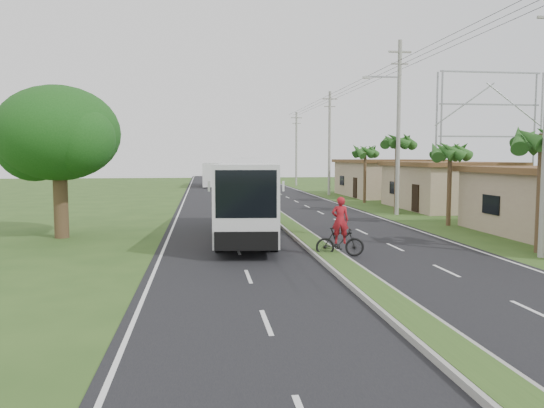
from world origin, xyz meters
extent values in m
plane|color=#2E4C1C|center=(0.00, 0.00, 0.00)|extent=(180.00, 180.00, 0.00)
cube|color=black|center=(0.00, 20.00, 0.01)|extent=(14.00, 160.00, 0.02)
cube|color=gray|center=(0.00, 20.00, 0.10)|extent=(1.20, 160.00, 0.17)
cube|color=#2E4C1C|center=(0.00, 20.00, 0.18)|extent=(0.95, 160.00, 0.02)
cube|color=silver|center=(-6.70, 20.00, 0.00)|extent=(0.12, 160.00, 0.01)
cube|color=silver|center=(6.70, 20.00, 0.00)|extent=(0.12, 160.00, 0.01)
cube|color=tan|center=(14.00, 22.00, 1.68)|extent=(7.00, 10.00, 3.35)
cube|color=#51331C|center=(14.00, 22.00, 3.51)|extent=(7.60, 10.60, 0.32)
cube|color=tan|center=(14.00, 36.00, 1.75)|extent=(8.00, 11.00, 3.50)
cube|color=#51331C|center=(14.00, 36.00, 3.66)|extent=(8.60, 11.60, 0.32)
cylinder|color=#473321|center=(9.00, 3.00, 2.50)|extent=(0.26, 0.26, 5.00)
cylinder|color=#473321|center=(9.40, 12.00, 2.30)|extent=(0.26, 0.26, 4.60)
cylinder|color=#473321|center=(8.80, 19.00, 2.70)|extent=(0.26, 0.26, 5.40)
cylinder|color=#473321|center=(9.30, 28.00, 2.40)|extent=(0.26, 0.26, 4.80)
cylinder|color=#473321|center=(17.50, 15.00, 2.60)|extent=(0.26, 0.26, 5.20)
cylinder|color=#473321|center=(-12.00, 10.00, 2.00)|extent=(0.70, 0.70, 4.00)
ellipsoid|color=#154512|center=(-12.00, 10.00, 5.20)|extent=(6.00, 6.00, 4.68)
sphere|color=#154512|center=(-13.40, 10.80, 4.70)|extent=(3.80, 3.80, 3.80)
sphere|color=#154512|center=(-10.80, 9.00, 4.90)|extent=(3.40, 3.40, 3.40)
cylinder|color=gray|center=(8.50, 18.00, 6.00)|extent=(0.28, 0.28, 12.00)
cube|color=gray|center=(8.50, 18.00, 11.20)|extent=(1.60, 0.12, 0.12)
cube|color=gray|center=(8.50, 18.00, 10.40)|extent=(1.20, 0.10, 0.10)
cube|color=gray|center=(7.30, 18.00, 9.50)|extent=(2.40, 0.10, 0.10)
cylinder|color=gray|center=(8.50, 38.00, 5.50)|extent=(0.28, 0.28, 11.00)
cube|color=gray|center=(8.50, 38.00, 10.20)|extent=(1.60, 0.12, 0.12)
cube|color=gray|center=(8.50, 38.00, 9.40)|extent=(1.20, 0.10, 0.10)
cylinder|color=gray|center=(8.50, 58.00, 5.25)|extent=(0.28, 0.28, 10.50)
cube|color=gray|center=(8.50, 58.00, 9.70)|extent=(1.60, 0.12, 0.12)
cube|color=gray|center=(8.50, 58.00, 8.90)|extent=(1.20, 0.10, 0.10)
cylinder|color=gray|center=(17.00, 29.50, 6.00)|extent=(0.18, 0.18, 12.00)
cylinder|color=gray|center=(27.00, 29.50, 6.00)|extent=(0.18, 0.18, 12.00)
cylinder|color=gray|center=(17.00, 30.50, 6.00)|extent=(0.18, 0.18, 12.00)
cylinder|color=gray|center=(27.00, 30.50, 6.00)|extent=(0.18, 0.18, 12.00)
cube|color=gray|center=(22.00, 30.00, 6.00)|extent=(10.00, 0.14, 0.14)
cube|color=gray|center=(22.00, 30.00, 9.00)|extent=(10.00, 0.14, 0.14)
cube|color=gray|center=(22.00, 30.00, 12.00)|extent=(10.00, 0.14, 0.14)
cube|color=silver|center=(-2.79, 8.70, 2.10)|extent=(3.71, 12.62, 3.26)
cube|color=black|center=(-2.73, 9.32, 2.82)|extent=(3.53, 10.15, 1.31)
cube|color=black|center=(-3.35, 2.57, 2.62)|extent=(2.33, 0.35, 1.83)
cube|color=#A2170D|center=(-2.90, 7.46, 1.45)|extent=(3.12, 5.61, 0.57)
cube|color=yellow|center=(-2.76, 9.01, 1.18)|extent=(2.91, 3.34, 0.26)
cube|color=silver|center=(-2.68, 9.94, 3.88)|extent=(1.67, 2.61, 0.29)
cylinder|color=black|center=(-4.32, 4.88, 0.54)|extent=(0.43, 1.10, 1.08)
cylinder|color=black|center=(-1.98, 4.67, 0.54)|extent=(0.43, 1.10, 1.08)
cylinder|color=black|center=(-3.66, 12.11, 0.54)|extent=(0.43, 1.10, 1.08)
cylinder|color=black|center=(-1.32, 11.89, 0.54)|extent=(0.43, 1.10, 1.08)
cube|color=white|center=(-3.43, 57.42, 1.75)|extent=(3.03, 11.59, 3.20)
cube|color=black|center=(-3.41, 57.92, 2.71)|extent=(2.94, 8.60, 1.09)
cube|color=orange|center=(-3.48, 56.42, 1.14)|extent=(2.80, 5.61, 0.35)
cylinder|color=black|center=(-4.75, 52.73, 0.48)|extent=(0.34, 0.97, 0.96)
cylinder|color=black|center=(-2.55, 52.63, 0.48)|extent=(0.34, 0.97, 0.96)
cylinder|color=black|center=(-4.33, 61.71, 0.48)|extent=(0.34, 0.97, 0.96)
cylinder|color=black|center=(-2.14, 61.61, 0.48)|extent=(0.34, 0.97, 0.96)
imported|color=black|center=(0.48, 3.16, 0.58)|extent=(2.00, 0.82, 1.17)
imported|color=maroon|center=(0.48, 3.16, 1.49)|extent=(0.74, 0.54, 1.89)
camera|label=1|loc=(-5.00, -17.44, 3.99)|focal=35.00mm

